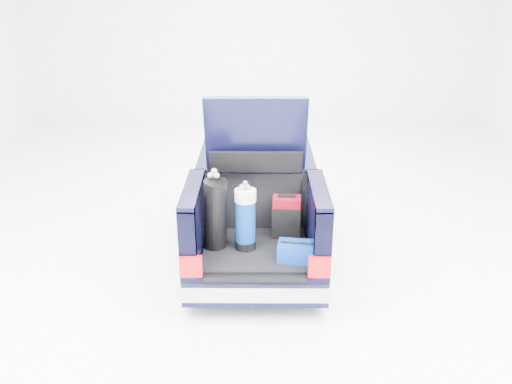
{
  "coord_description": "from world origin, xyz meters",
  "views": [
    {
      "loc": [
        0.04,
        -7.57,
        3.89
      ],
      "look_at": [
        0.0,
        -0.5,
        0.96
      ],
      "focal_mm": 38.0,
      "sensor_mm": 36.0,
      "label": 1
    }
  ],
  "objects_px": {
    "car": "(256,194)",
    "black_golf_bag": "(215,214)",
    "red_suitcase": "(286,217)",
    "blue_golf_bag": "(245,219)",
    "blue_duffel": "(297,251)"
  },
  "relations": [
    {
      "from": "car",
      "to": "black_golf_bag",
      "type": "xyz_separation_m",
      "value": [
        -0.5,
        -1.59,
        0.4
      ]
    },
    {
      "from": "red_suitcase",
      "to": "blue_golf_bag",
      "type": "relative_size",
      "value": 0.66
    },
    {
      "from": "car",
      "to": "black_golf_bag",
      "type": "distance_m",
      "value": 1.71
    },
    {
      "from": "car",
      "to": "blue_golf_bag",
      "type": "height_order",
      "value": "car"
    },
    {
      "from": "red_suitcase",
      "to": "blue_golf_bag",
      "type": "distance_m",
      "value": 0.63
    },
    {
      "from": "car",
      "to": "black_golf_bag",
      "type": "height_order",
      "value": "car"
    },
    {
      "from": "blue_duffel",
      "to": "red_suitcase",
      "type": "bearing_deg",
      "value": 106.96
    },
    {
      "from": "car",
      "to": "blue_golf_bag",
      "type": "distance_m",
      "value": 1.62
    },
    {
      "from": "red_suitcase",
      "to": "blue_golf_bag",
      "type": "bearing_deg",
      "value": -145.37
    },
    {
      "from": "red_suitcase",
      "to": "blue_golf_bag",
      "type": "height_order",
      "value": "blue_golf_bag"
    },
    {
      "from": "car",
      "to": "red_suitcase",
      "type": "bearing_deg",
      "value": -72.42
    },
    {
      "from": "black_golf_bag",
      "to": "blue_duffel",
      "type": "height_order",
      "value": "black_golf_bag"
    },
    {
      "from": "blue_golf_bag",
      "to": "blue_duffel",
      "type": "height_order",
      "value": "blue_golf_bag"
    },
    {
      "from": "car",
      "to": "black_golf_bag",
      "type": "bearing_deg",
      "value": -107.51
    },
    {
      "from": "black_golf_bag",
      "to": "blue_duffel",
      "type": "bearing_deg",
      "value": -40.53
    }
  ]
}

